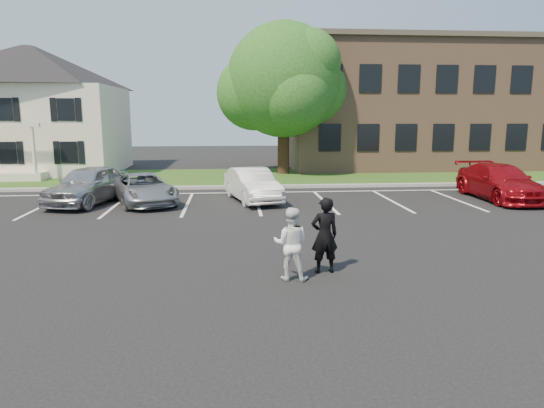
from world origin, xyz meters
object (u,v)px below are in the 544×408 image
object	(u,v)px
car_red_compact	(500,182)
car_silver_minivan	(144,189)
house	(33,110)
office_building	(446,106)
man_white_shirt	(291,244)
car_white_sedan	(252,185)
car_silver_west	(89,185)
tree	(285,83)
man_black_suit	(324,235)

from	to	relation	value
car_red_compact	car_silver_minivan	bearing A→B (deg)	179.74
house	office_building	world-z (taller)	office_building
car_silver_minivan	man_white_shirt	bearing A→B (deg)	-85.20
car_white_sedan	car_silver_west	bearing A→B (deg)	165.87
office_building	car_white_sedan	xyz separation A→B (m)	(-14.17, -13.50, -3.48)
tree	car_silver_minivan	xyz separation A→B (m)	(-6.73, -9.23, -4.74)
tree	office_building	bearing A→B (deg)	20.80
man_black_suit	car_silver_west	bearing A→B (deg)	-58.74
car_white_sedan	car_red_compact	world-z (taller)	car_red_compact
man_black_suit	car_silver_west	size ratio (longest dim) A/B	0.38
house	man_black_suit	world-z (taller)	house
tree	man_white_shirt	bearing A→B (deg)	-96.03
car_silver_west	car_red_compact	xyz separation A→B (m)	(16.99, -0.49, -0.03)
office_building	man_white_shirt	size ratio (longest dim) A/B	14.07
man_black_suit	man_white_shirt	bearing A→B (deg)	17.47
tree	car_white_sedan	distance (m)	10.42
man_white_shirt	car_red_compact	bearing A→B (deg)	-122.47
man_white_shirt	car_silver_minivan	xyz separation A→B (m)	(-4.75, 9.56, -0.19)
car_white_sedan	car_red_compact	xyz separation A→B (m)	(10.42, -0.49, 0.06)
man_white_shirt	car_silver_west	world-z (taller)	man_white_shirt
man_black_suit	car_red_compact	distance (m)	12.82
office_building	car_white_sedan	bearing A→B (deg)	-136.39
car_silver_minivan	car_red_compact	size ratio (longest dim) A/B	0.87
office_building	car_red_compact	distance (m)	14.88
office_building	tree	world-z (taller)	tree
man_black_suit	car_red_compact	bearing A→B (deg)	-144.39
car_silver_west	car_silver_minivan	world-z (taller)	car_silver_west
house	tree	world-z (taller)	tree
man_black_suit	house	bearing A→B (deg)	-64.43
tree	car_silver_west	xyz separation A→B (m)	(-8.93, -9.02, -4.58)
man_black_suit	car_red_compact	world-z (taller)	man_black_suit
house	man_black_suit	size ratio (longest dim) A/B	5.94
office_building	man_black_suit	bearing A→B (deg)	-119.56
man_black_suit	car_white_sedan	distance (m)	9.47
man_black_suit	car_white_sedan	xyz separation A→B (m)	(-1.19, 9.39, -0.19)
car_silver_west	car_red_compact	distance (m)	17.00
office_building	car_red_compact	size ratio (longest dim) A/B	4.43
man_black_suit	car_silver_west	xyz separation A→B (m)	(-7.76, 9.38, -0.10)
office_building	tree	xyz separation A→B (m)	(-11.81, -4.49, 1.19)
house	car_silver_minivan	world-z (taller)	house
tree	man_black_suit	distance (m)	18.97
office_building	man_white_shirt	distance (m)	27.26
man_white_shirt	car_silver_west	size ratio (longest dim) A/B	0.35
car_silver_minivan	office_building	bearing A→B (deg)	14.88
house	car_red_compact	world-z (taller)	house
house	car_white_sedan	size ratio (longest dim) A/B	2.50
man_white_shirt	car_red_compact	distance (m)	13.68
tree	man_white_shirt	world-z (taller)	tree
tree	car_white_sedan	world-z (taller)	tree
office_building	car_red_compact	world-z (taller)	office_building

